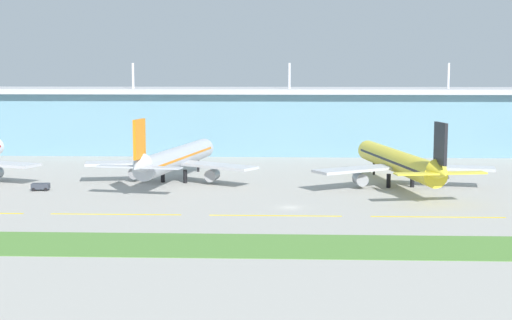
% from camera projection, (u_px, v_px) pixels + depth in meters
% --- Properties ---
extents(ground_plane, '(600.00, 600.00, 0.00)m').
position_uv_depth(ground_plane, '(290.00, 207.00, 167.55)').
color(ground_plane, '#A8A59E').
extents(terminal_building, '(288.00, 34.00, 32.65)m').
position_uv_depth(terminal_building, '(289.00, 120.00, 273.62)').
color(terminal_building, '#6693A8').
rests_on(terminal_building, ground).
extents(airliner_near_middle, '(47.98, 61.13, 18.90)m').
position_uv_depth(airliner_near_middle, '(175.00, 158.00, 204.25)').
color(airliner_near_middle, '#ADB2BC').
rests_on(airliner_near_middle, ground).
extents(airliner_far_middle, '(48.00, 65.00, 18.90)m').
position_uv_depth(airliner_far_middle, '(399.00, 162.00, 196.07)').
color(airliner_far_middle, yellow).
rests_on(airliner_far_middle, ground).
extents(taxiway_stripe_mid_west, '(28.00, 0.70, 0.04)m').
position_uv_depth(taxiway_stripe_mid_west, '(116.00, 214.00, 159.52)').
color(taxiway_stripe_mid_west, yellow).
rests_on(taxiway_stripe_mid_west, ground).
extents(taxiway_stripe_centre, '(28.00, 0.70, 0.04)m').
position_uv_depth(taxiway_stripe_centre, '(275.00, 216.00, 158.10)').
color(taxiway_stripe_centre, yellow).
rests_on(taxiway_stripe_centre, ground).
extents(taxiway_stripe_mid_east, '(28.00, 0.70, 0.04)m').
position_uv_depth(taxiway_stripe_mid_east, '(438.00, 217.00, 156.68)').
color(taxiway_stripe_mid_east, yellow).
rests_on(taxiway_stripe_mid_east, ground).
extents(grass_verge, '(300.00, 18.00, 0.10)m').
position_uv_depth(grass_verge, '(290.00, 246.00, 131.11)').
color(grass_verge, '#518438').
rests_on(grass_verge, ground).
extents(pushback_tug, '(4.59, 2.85, 1.85)m').
position_uv_depth(pushback_tug, '(41.00, 186.00, 190.32)').
color(pushback_tug, '#333842').
rests_on(pushback_tug, ground).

